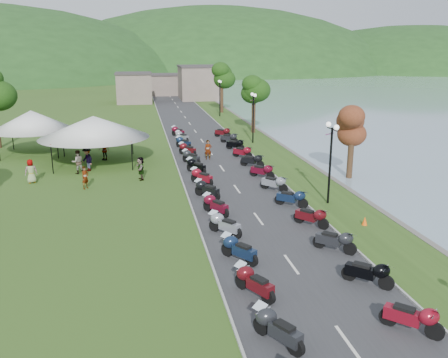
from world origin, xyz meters
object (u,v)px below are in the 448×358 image
vendor_tent_main (95,140)px  pedestrian_a (86,189)px  pedestrian_b (79,174)px  pedestrian_c (88,171)px

vendor_tent_main → pedestrian_a: 7.97m
vendor_tent_main → pedestrian_b: vendor_tent_main is taller
vendor_tent_main → pedestrian_c: 3.37m
pedestrian_a → pedestrian_b: bearing=49.8°
pedestrian_c → pedestrian_a: bearing=-31.5°
pedestrian_b → pedestrian_c: size_ratio=0.96×
vendor_tent_main → pedestrian_a: vendor_tent_main is taller
pedestrian_a → pedestrian_b: 4.46m
pedestrian_a → pedestrian_b: (-0.97, 4.36, 0.00)m
vendor_tent_main → pedestrian_c: vendor_tent_main is taller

